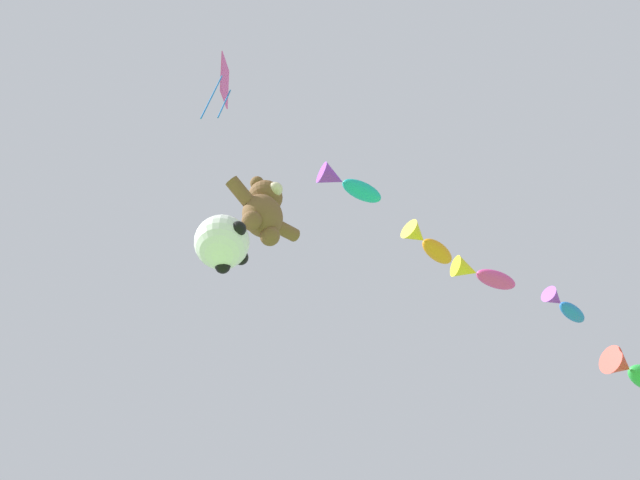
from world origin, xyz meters
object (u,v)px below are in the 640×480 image
at_px(fish_kite_teal, 347,184).
at_px(fish_kite_magenta, 481,274).
at_px(fish_kite_tangerine, 427,243).
at_px(fish_kite_cobalt, 563,306).
at_px(diamond_kite, 224,83).
at_px(teddy_bear_kite, 264,210).
at_px(soccer_ball_kite, 222,243).
at_px(fish_kite_emerald, 634,371).

xyz_separation_m(fish_kite_teal, fish_kite_magenta, (4.51, -0.68, 0.10)).
bearing_deg(fish_kite_tangerine, fish_kite_cobalt, -14.57).
bearing_deg(fish_kite_teal, fish_kite_magenta, -8.55).
height_order(fish_kite_teal, diamond_kite, diamond_kite).
xyz_separation_m(fish_kite_tangerine, fish_kite_cobalt, (4.60, -1.19, 0.68)).
relative_size(teddy_bear_kite, diamond_kite, 0.59).
bearing_deg(diamond_kite, fish_kite_tangerine, -4.57).
bearing_deg(fish_kite_cobalt, fish_kite_magenta, 159.18).
height_order(soccer_ball_kite, diamond_kite, diamond_kite).
height_order(teddy_bear_kite, fish_kite_teal, fish_kite_teal).
xyz_separation_m(teddy_bear_kite, fish_kite_emerald, (11.74, -2.27, 3.03)).
height_order(fish_kite_teal, fish_kite_tangerine, fish_kite_teal).
height_order(fish_kite_tangerine, fish_kite_emerald, fish_kite_tangerine).
relative_size(teddy_bear_kite, soccer_ball_kite, 1.77).
bearing_deg(soccer_ball_kite, fish_kite_teal, -10.92).
bearing_deg(fish_kite_emerald, soccer_ball_kite, 168.78).
relative_size(soccer_ball_kite, fish_kite_tangerine, 0.68).
bearing_deg(teddy_bear_kite, soccer_ball_kite, 163.93).
relative_size(teddy_bear_kite, fish_kite_tangerine, 1.20).
relative_size(soccer_ball_kite, diamond_kite, 0.33).
distance_m(soccer_ball_kite, fish_kite_tangerine, 7.26).
xyz_separation_m(fish_kite_cobalt, diamond_kite, (-10.94, 1.70, -0.78)).
distance_m(teddy_bear_kite, fish_kite_tangerine, 5.65).
xyz_separation_m(teddy_bear_kite, fish_kite_tangerine, (4.58, -0.79, 3.21)).
height_order(soccer_ball_kite, fish_kite_cobalt, fish_kite_cobalt).
height_order(soccer_ball_kite, fish_kite_tangerine, fish_kite_tangerine).
bearing_deg(fish_kite_teal, fish_kite_tangerine, -10.27).
height_order(teddy_bear_kite, diamond_kite, diamond_kite).
bearing_deg(teddy_bear_kite, fish_kite_teal, -9.36).
xyz_separation_m(fish_kite_magenta, diamond_kite, (-8.42, 0.74, -0.64)).
height_order(fish_kite_magenta, fish_kite_emerald, fish_kite_magenta).
xyz_separation_m(soccer_ball_kite, fish_kite_cobalt, (9.80, -2.17, 5.65)).
bearing_deg(fish_kite_teal, fish_kite_cobalt, -13.09).
xyz_separation_m(soccer_ball_kite, fish_kite_magenta, (7.28, -1.21, 5.51)).
height_order(fish_kite_teal, fish_kite_cobalt, fish_kite_cobalt).
xyz_separation_m(soccer_ball_kite, fish_kite_tangerine, (5.21, -0.98, 4.96)).
distance_m(soccer_ball_kite, fish_kite_magenta, 9.22).
distance_m(fish_kite_magenta, fish_kite_emerald, 5.28).
bearing_deg(diamond_kite, fish_kite_cobalt, -8.84).
height_order(teddy_bear_kite, fish_kite_magenta, fish_kite_magenta).
bearing_deg(fish_kite_magenta, teddy_bear_kite, 171.19).
distance_m(soccer_ball_kite, fish_kite_teal, 6.11).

